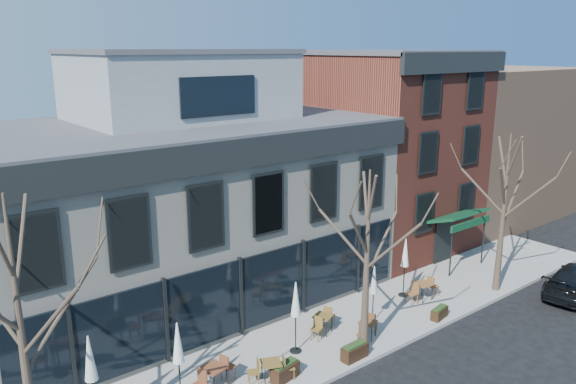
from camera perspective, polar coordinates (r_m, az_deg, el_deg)
ground at (r=23.29m, az=-4.87°, el=-14.64°), size 120.00×120.00×0.00m
sidewalk_front at (r=23.56m, az=4.94°, el=-14.07°), size 33.50×4.70×0.15m
corner_building at (r=25.66m, az=-11.27°, el=-0.70°), size 18.39×10.39×11.10m
red_brick_building at (r=33.17m, az=8.96°, el=4.44°), size 8.20×11.78×11.18m
bg_building at (r=41.67m, az=17.29°, el=5.11°), size 12.00×12.00×10.00m
tree_corner at (r=15.77m, az=-25.32°, el=-13.66°), size 3.93×3.98×7.92m
tree_mid at (r=20.73m, az=8.03°, el=-6.95°), size 3.50×3.55×7.04m
tree_right at (r=27.60m, az=21.06°, el=-1.84°), size 3.72×3.77×7.48m
cafe_set_1 at (r=19.92m, az=-7.56°, el=-17.98°), size 1.95×0.92×1.00m
cafe_set_2 at (r=20.20m, az=-1.73°, el=-17.55°), size 1.69×1.08×0.88m
cafe_set_3 at (r=23.18m, az=3.57°, el=-13.03°), size 1.75×1.09×0.91m
cafe_set_4 at (r=23.02m, az=8.08°, el=-13.47°), size 1.62×1.02×0.84m
cafe_set_5 at (r=26.59m, az=13.53°, el=-9.59°), size 1.88×0.79×0.98m
umbrella_0 at (r=18.24m, az=-19.45°, el=-16.09°), size 0.48×0.48×3.03m
umbrella_1 at (r=18.60m, az=-11.11°, el=-15.23°), size 0.46×0.46×2.87m
umbrella_2 at (r=21.15m, az=0.79°, el=-11.21°), size 0.45×0.45×2.83m
umbrella_3 at (r=23.63m, az=8.72°, el=-9.12°), size 0.40×0.40×2.51m
umbrella_4 at (r=26.25m, az=11.81°, el=-6.36°), size 0.45×0.45×2.79m
planter_1 at (r=20.37m, az=-0.30°, el=-17.73°), size 1.16×0.62×0.62m
planter_2 at (r=21.64m, az=6.78°, el=-15.77°), size 1.09×0.46×0.60m
planter_3 at (r=25.17m, az=15.12°, el=-11.75°), size 0.97×0.52×0.51m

